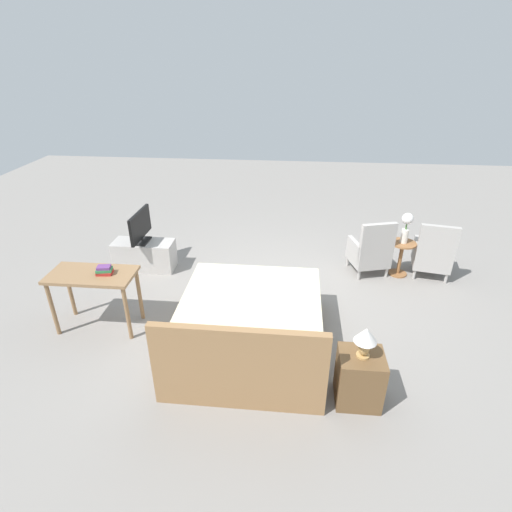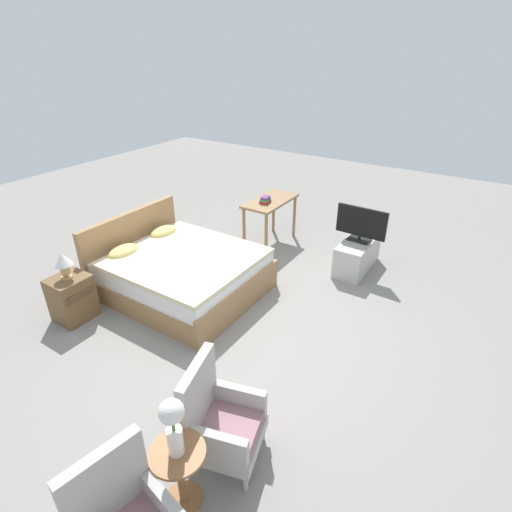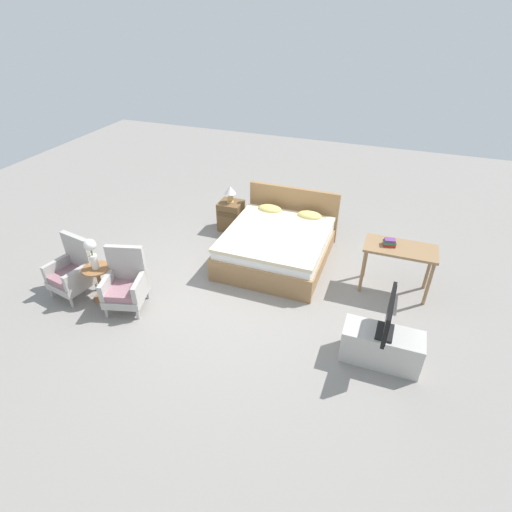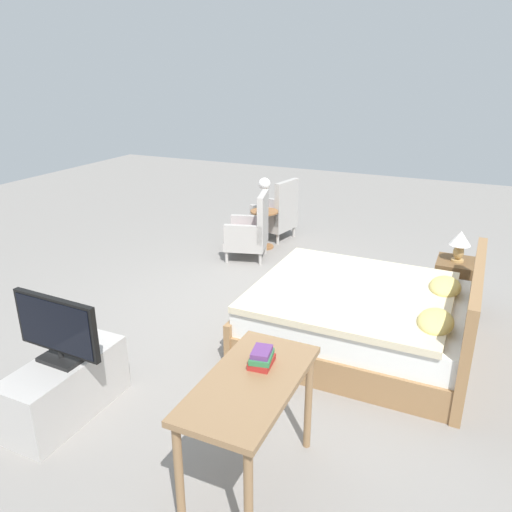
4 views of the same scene
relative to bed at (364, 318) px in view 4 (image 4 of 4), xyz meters
name	(u,v)px [view 4 (image 4 of 4)]	position (x,y,z in m)	size (l,w,h in m)	color
ground_plane	(263,316)	(-0.16, -1.10, -0.30)	(16.00, 16.00, 0.00)	gray
bed	(364,318)	(0.00, 0.00, 0.00)	(1.70, 1.98, 0.96)	#997047
armchair_by_window_left	(277,215)	(-2.64, -1.97, 0.08)	(0.63, 0.63, 0.92)	#ADA8A3
armchair_by_window_right	(250,232)	(-1.69, -1.97, 0.08)	(0.66, 0.66, 0.92)	#ADA8A3
side_table	(264,225)	(-2.16, -1.97, 0.05)	(0.40, 0.40, 0.56)	#936038
flower_vase	(264,191)	(-2.16, -1.97, 0.55)	(0.17, 0.17, 0.48)	silver
nightstand	(453,285)	(-1.17, 0.69, -0.01)	(0.44, 0.41, 0.57)	brown
table_lamp	(460,242)	(-1.17, 0.69, 0.49)	(0.22, 0.22, 0.33)	tan
tv_stand	(66,387)	(1.90, -1.80, -0.07)	(0.96, 0.40, 0.47)	#B7B2AD
tv_flatscreen	(57,329)	(1.90, -1.80, 0.43)	(0.21, 0.74, 0.51)	black
vanity_desk	(250,397)	(1.95, -0.25, 0.36)	(1.04, 0.52, 0.78)	#8E6B47
book_stack	(262,358)	(1.78, -0.25, 0.53)	(0.20, 0.16, 0.11)	#AD2823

